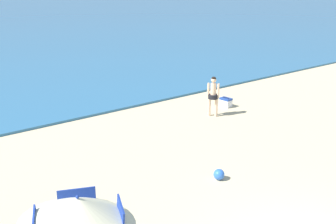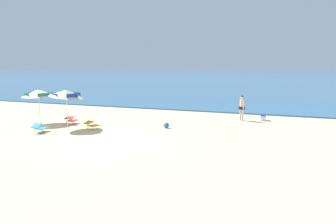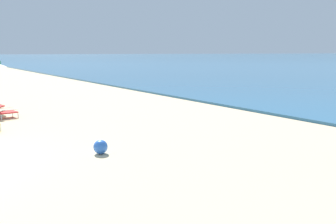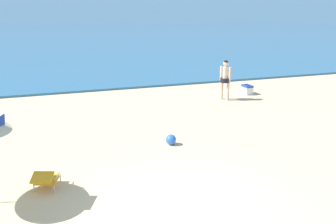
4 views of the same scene
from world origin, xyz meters
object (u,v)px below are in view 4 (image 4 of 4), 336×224
object	(u,v)px
lounge_chair_beside_umbrella	(45,179)
cooler_box	(247,89)
person_standing_near_shore	(225,77)
beach_ball	(171,140)

from	to	relation	value
lounge_chair_beside_umbrella	cooler_box	distance (m)	11.16
lounge_chair_beside_umbrella	cooler_box	xyz separation A→B (m)	(8.86, 6.78, -0.08)
person_standing_near_shore	lounge_chair_beside_umbrella	bearing A→B (deg)	-140.47
person_standing_near_shore	beach_ball	bearing A→B (deg)	-131.01
person_standing_near_shore	beach_ball	world-z (taller)	person_standing_near_shore
lounge_chair_beside_umbrella	person_standing_near_shore	bearing A→B (deg)	39.53
lounge_chair_beside_umbrella	person_standing_near_shore	xyz separation A→B (m)	(7.52, 6.20, 0.70)
person_standing_near_shore	beach_ball	xyz separation A→B (m)	(-3.71, -4.27, -0.81)
lounge_chair_beside_umbrella	beach_ball	world-z (taller)	lounge_chair_beside_umbrella
person_standing_near_shore	beach_ball	distance (m)	5.71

